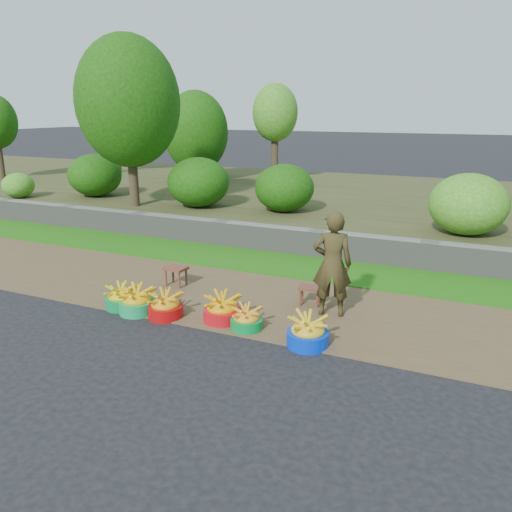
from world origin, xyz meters
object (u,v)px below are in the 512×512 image
at_px(basin_b, 137,301).
at_px(stool_right, 310,290).
at_px(basin_c, 165,306).
at_px(stool_left, 176,271).
at_px(vendor_woman, 332,264).
at_px(basin_d, 222,310).
at_px(basin_e, 246,320).
at_px(basin_a, 121,298).
at_px(basin_f, 308,333).

height_order(basin_b, stool_right, basin_b).
bearing_deg(basin_c, stool_left, 116.03).
height_order(stool_right, vendor_woman, vendor_woman).
distance_m(basin_d, basin_e, 0.45).
xyz_separation_m(basin_e, stool_right, (0.53, 1.19, 0.11)).
bearing_deg(basin_d, basin_c, -166.49).
bearing_deg(basin_c, basin_b, -177.07).
bearing_deg(vendor_woman, stool_left, -18.47).
bearing_deg(basin_e, basin_a, -178.36).
xyz_separation_m(basin_a, basin_b, (0.34, -0.06, 0.02)).
height_order(basin_b, vendor_woman, vendor_woman).
bearing_deg(basin_d, stool_right, 48.22).
bearing_deg(basin_b, basin_e, 3.84).
bearing_deg(stool_left, basin_c, -63.97).
bearing_deg(basin_d, basin_f, -9.44).
xyz_separation_m(basin_a, basin_f, (3.03, -0.06, 0.02)).
relative_size(stool_right, vendor_woman, 0.24).
relative_size(basin_c, basin_f, 0.94).
bearing_deg(basin_a, stool_left, 78.01).
relative_size(basin_d, stool_left, 1.37).
relative_size(basin_d, stool_right, 1.44).
height_order(basin_c, basin_d, basin_d).
bearing_deg(basin_d, basin_a, -174.25).
distance_m(basin_a, stool_left, 1.20).
height_order(basin_c, basin_e, basin_c).
bearing_deg(basin_a, stool_right, 25.38).
height_order(basin_b, basin_f, basin_f).
distance_m(basin_c, basin_e, 1.27).
distance_m(basin_f, vendor_woman, 1.24).
xyz_separation_m(basin_a, stool_left, (0.25, 1.16, 0.12)).
distance_m(stool_left, vendor_woman, 2.84).
relative_size(basin_c, stool_right, 1.36).
bearing_deg(basin_e, stool_right, 65.93).
bearing_deg(basin_b, basin_c, 2.93).
height_order(basin_e, stool_left, stool_left).
height_order(stool_left, stool_right, stool_left).
bearing_deg(basin_d, basin_e, -13.86).
distance_m(basin_b, basin_f, 2.69).
height_order(basin_c, stool_left, basin_c).
bearing_deg(basin_a, basin_b, -9.71).
bearing_deg(basin_e, basin_d, 166.14).
relative_size(basin_a, basin_e, 1.08).
distance_m(basin_a, basin_f, 3.03).
distance_m(basin_c, stool_right, 2.21).
bearing_deg(stool_right, basin_c, -144.56).
distance_m(basin_d, stool_left, 1.74).
bearing_deg(stool_left, basin_d, -35.06).
height_order(basin_f, stool_left, basin_f).
bearing_deg(stool_left, basin_b, -85.67).
bearing_deg(basin_d, vendor_woman, 31.87).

